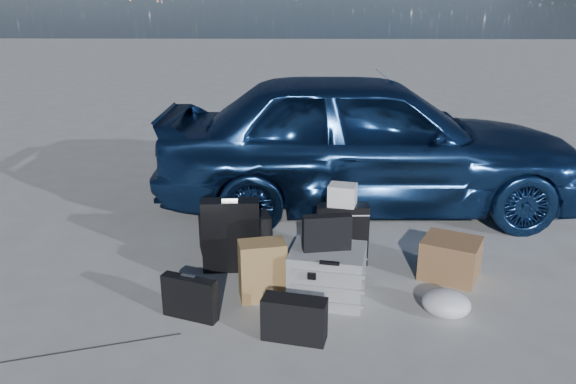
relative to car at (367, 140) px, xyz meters
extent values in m
plane|color=#B3B3AE|center=(-0.84, -2.29, -0.74)|extent=(60.00, 60.00, 0.00)
imported|color=navy|center=(0.00, 0.00, 0.00)|extent=(4.38, 1.83, 1.48)
cube|color=gray|center=(-0.49, -2.00, -0.54)|extent=(0.62, 0.54, 0.40)
cube|color=black|center=(-0.50, -1.99, -0.21)|extent=(0.37, 0.15, 0.27)
cube|color=black|center=(-1.47, -2.31, -0.58)|extent=(0.41, 0.22, 0.31)
cube|color=black|center=(-1.27, -1.54, -0.44)|extent=(0.48, 0.20, 0.61)
cube|color=black|center=(-0.34, -1.39, -0.48)|extent=(0.44, 0.18, 0.52)
cube|color=white|center=(-0.35, -1.39, -0.13)|extent=(0.26, 0.23, 0.18)
cube|color=black|center=(-1.28, -1.14, -0.59)|extent=(0.67, 0.42, 0.31)
cube|color=white|center=(-1.30, -1.13, -0.40)|extent=(0.42, 0.35, 0.07)
cube|color=black|center=(-1.31, -1.14, -0.34)|extent=(0.26, 0.19, 0.05)
cube|color=#A27346|center=(-0.98, -2.01, -0.51)|extent=(0.38, 0.28, 0.45)
cube|color=#956641|center=(0.52, -1.64, -0.58)|extent=(0.56, 0.53, 0.33)
ellipsoid|color=silver|center=(0.35, -2.23, -0.65)|extent=(0.43, 0.41, 0.19)
cube|color=black|center=(-0.73, -2.55, -0.59)|extent=(0.45, 0.25, 0.30)
camera|label=1|loc=(-0.70, -5.77, 1.40)|focal=35.00mm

